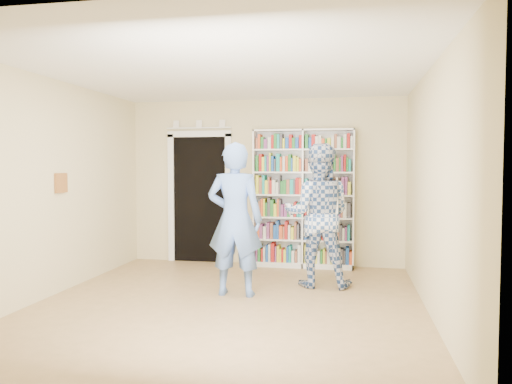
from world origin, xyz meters
TOP-DOWN VIEW (x-y plane):
  - floor at (0.00, 0.00)m, footprint 5.00×5.00m
  - ceiling at (0.00, 0.00)m, footprint 5.00×5.00m
  - wall_back at (0.00, 2.50)m, footprint 4.50×0.00m
  - wall_left at (-2.25, 0.00)m, footprint 0.00×5.00m
  - wall_right at (2.25, 0.00)m, footprint 0.00×5.00m
  - bookshelf at (0.66, 2.34)m, footprint 1.59×0.30m
  - doorway at (-1.10, 2.48)m, footprint 1.10×0.08m
  - wall_art at (-2.23, 0.20)m, footprint 0.03×0.25m
  - man_blue at (-0.01, 0.45)m, footprint 0.70×0.46m
  - man_plaid at (0.97, 1.13)m, footprint 0.94×0.74m
  - paper_sheet at (1.14, 0.93)m, footprint 0.20×0.14m

SIDE VIEW (x-z plane):
  - floor at x=0.00m, z-range 0.00..0.00m
  - man_blue at x=-0.01m, z-range 0.00..1.91m
  - man_plaid at x=0.97m, z-range 0.00..1.91m
  - bookshelf at x=0.66m, z-range 0.01..2.20m
  - paper_sheet at x=1.14m, z-range 0.95..1.28m
  - doorway at x=-1.10m, z-range -0.04..2.39m
  - wall_back at x=0.00m, z-range -0.90..3.60m
  - wall_left at x=-2.25m, z-range -1.15..3.85m
  - wall_right at x=2.25m, z-range -1.15..3.85m
  - wall_art at x=-2.23m, z-range 1.27..1.52m
  - ceiling at x=0.00m, z-range 2.70..2.70m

